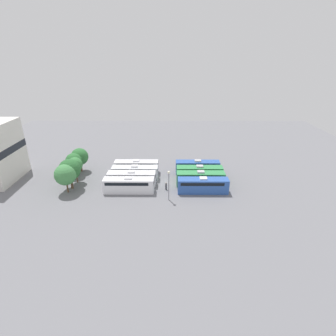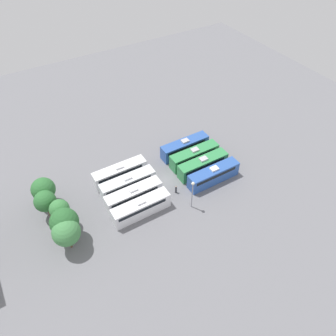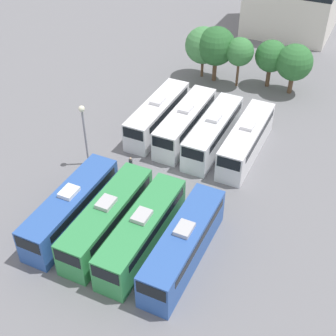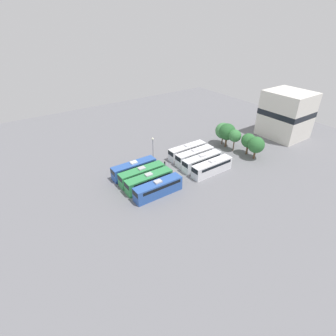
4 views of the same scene
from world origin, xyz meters
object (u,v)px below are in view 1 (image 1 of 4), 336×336
object	(u,v)px
bus_0	(203,185)
bus_7	(136,167)
light_pole	(169,180)
bus_2	(199,172)
worker_person	(166,186)
tree_4	(80,157)
bus_1	(200,178)
bus_5	(132,178)
tree_2	(75,165)
tree_3	(74,161)
bus_3	(197,167)
bus_4	(129,185)
tree_1	(70,170)
bus_6	(135,172)
tree_0	(65,175)

from	to	relation	value
bus_0	bus_7	bearing A→B (deg)	57.20
bus_0	bus_7	world-z (taller)	same
light_pole	bus_7	bearing A→B (deg)	31.56
bus_2	worker_person	distance (m)	9.74
worker_person	tree_4	bearing A→B (deg)	65.70
bus_1	bus_5	xyz separation A→B (m)	(-0.05, 15.88, 0.00)
bus_7	bus_2	bearing A→B (deg)	-102.60
tree_2	tree_3	bearing A→B (deg)	24.10
bus_3	worker_person	world-z (taller)	bus_3
tree_3	worker_person	bearing A→B (deg)	-107.25
bus_0	bus_4	xyz separation A→B (m)	(-0.01, 16.25, 0.00)
bus_0	bus_2	xyz separation A→B (m)	(6.64, 0.08, 0.00)
bus_1	bus_7	world-z (taller)	same
bus_3	bus_5	size ratio (longest dim) A/B	1.00
bus_2	light_pole	world-z (taller)	light_pole
tree_1	tree_2	size ratio (longest dim) A/B	1.12
bus_6	light_pole	distance (m)	13.23
bus_3	tree_2	xyz separation A→B (m)	(-5.49, 28.98, 2.77)
bus_3	light_pole	xyz separation A→B (m)	(-13.51, 7.24, 2.81)
bus_1	tree_0	bearing A→B (deg)	97.07
bus_0	tree_3	xyz separation A→B (m)	(8.18, 30.76, 2.24)
bus_5	tree_0	world-z (taller)	tree_0
bus_3	tree_2	world-z (taller)	tree_2
bus_1	tree_3	bearing A→B (deg)	81.11
bus_6	tree_0	xyz separation A→B (m)	(-6.88, 14.01, 2.49)
bus_5	tree_4	distance (m)	16.34
bus_4	tree_0	xyz separation A→B (m)	(-0.25, 13.43, 2.49)
tree_4	tree_3	bearing A→B (deg)	170.17
light_pole	tree_0	world-z (taller)	light_pole
tree_0	bus_5	bearing A→B (deg)	-75.16
bus_3	bus_6	world-z (taller)	same
bus_1	bus_2	distance (m)	3.25
bus_1	bus_4	size ratio (longest dim) A/B	1.00
bus_6	tree_2	bearing A→B (deg)	98.23
bus_6	bus_7	xyz separation A→B (m)	(3.53, 0.06, 0.00)
bus_5	tree_1	size ratio (longest dim) A/B	1.57
bus_1	bus_6	bearing A→B (deg)	78.27
bus_5	tree_2	bearing A→B (deg)	84.29
tree_2	bus_2	bearing A→B (deg)	-86.10
bus_1	tree_2	distance (m)	29.16
bus_0	tree_2	world-z (taller)	tree_2
bus_4	tree_4	xyz separation A→B (m)	(11.16, 13.99, 2.25)
bus_4	bus_5	world-z (taller)	same
bus_4	light_pole	xyz separation A→B (m)	(-3.35, -8.80, 2.81)
bus_2	bus_7	world-z (taller)	same
bus_7	worker_person	world-z (taller)	bus_7
tree_3	tree_2	bearing A→B (deg)	-155.90
bus_4	tree_3	size ratio (longest dim) A/B	1.85
bus_4	tree_3	bearing A→B (deg)	60.56
tree_0	tree_2	world-z (taller)	tree_0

